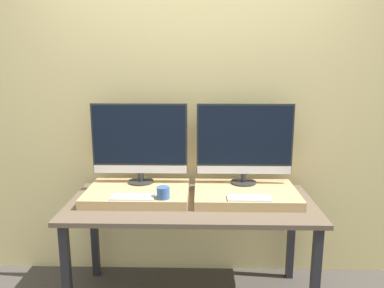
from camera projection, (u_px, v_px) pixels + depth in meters
name	position (u px, v px, depth m)	size (l,w,h in m)	color
wall_back	(193.00, 108.00, 2.77)	(8.00, 0.04, 2.60)	#DBC684
workbench	(191.00, 212.00, 2.48)	(1.62, 0.73, 0.73)	brown
wooden_riser_left	(138.00, 193.00, 2.54)	(0.68, 0.48, 0.06)	tan
monitor_left	(140.00, 141.00, 2.60)	(0.66, 0.18, 0.56)	#282828
keyboard_left	(133.00, 197.00, 2.35)	(0.27, 0.11, 0.01)	silver
mug	(163.00, 193.00, 2.34)	(0.08, 0.08, 0.08)	#335693
wooden_riser_right	(246.00, 194.00, 2.52)	(0.68, 0.48, 0.06)	tan
monitor_right	(245.00, 141.00, 2.59)	(0.66, 0.18, 0.56)	#282828
keyboard_right	(249.00, 198.00, 2.34)	(0.27, 0.11, 0.01)	silver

